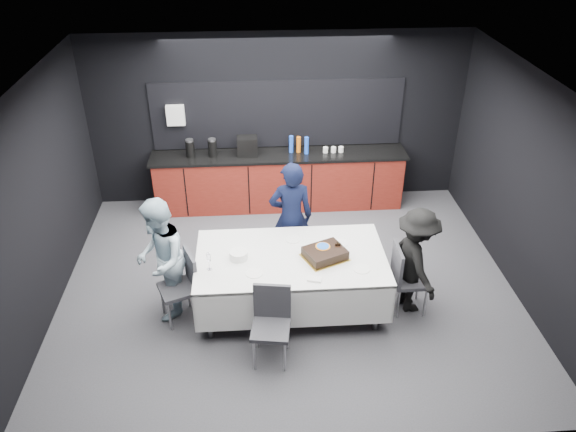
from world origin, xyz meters
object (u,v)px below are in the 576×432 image
object	(u,v)px
cake_assembly	(325,253)
champagne_flute	(209,258)
chair_near	(271,319)
plate_stack	(239,255)
person_center	(291,217)
chair_left	(183,282)
person_left	(160,260)
party_table	(291,265)
person_right	(415,261)
chair_right	(405,274)

from	to	relation	value
cake_assembly	champagne_flute	xyz separation A→B (m)	(-1.39, -0.14, 0.10)
chair_near	cake_assembly	bearing A→B (deg)	48.43
plate_stack	person_center	bearing A→B (deg)	50.41
plate_stack	chair_near	bearing A→B (deg)	-67.02
chair_left	cake_assembly	bearing A→B (deg)	1.32
champagne_flute	chair_near	world-z (taller)	champagne_flute
person_left	chair_near	bearing A→B (deg)	54.13
party_table	plate_stack	bearing A→B (deg)	-179.84
person_left	person_right	size ratio (longest dim) A/B	1.12
plate_stack	person_right	world-z (taller)	person_right
party_table	person_center	xyz separation A→B (m)	(0.06, 0.84, 0.17)
plate_stack	champagne_flute	distance (m)	0.41
chair_near	person_center	distance (m)	1.74
chair_left	chair_near	xyz separation A→B (m)	(1.04, -0.74, 0.00)
chair_left	person_right	distance (m)	2.85
cake_assembly	person_right	world-z (taller)	person_right
chair_right	person_right	distance (m)	0.22
chair_left	champagne_flute	bearing A→B (deg)	-16.07
champagne_flute	chair_near	xyz separation A→B (m)	(0.70, -0.64, -0.40)
person_left	person_right	bearing A→B (deg)	85.05
chair_right	person_center	xyz separation A→B (m)	(-1.34, 0.99, 0.28)
cake_assembly	plate_stack	bearing A→B (deg)	176.84
plate_stack	chair_left	size ratio (longest dim) A/B	0.24
chair_near	person_right	distance (m)	1.95
chair_near	person_left	world-z (taller)	person_left
cake_assembly	person_right	xyz separation A→B (m)	(1.11, -0.05, -0.13)
cake_assembly	chair_near	xyz separation A→B (m)	(-0.69, -0.78, -0.31)
plate_stack	chair_near	world-z (taller)	chair_near
party_table	chair_left	distance (m)	1.33
cake_assembly	person_right	bearing A→B (deg)	-2.47
champagne_flute	cake_assembly	bearing A→B (deg)	5.68
person_right	party_table	bearing A→B (deg)	75.29
cake_assembly	person_left	distance (m)	1.99
person_center	person_left	xyz separation A→B (m)	(-1.64, -0.83, -0.02)
plate_stack	person_right	distance (m)	2.16
person_left	person_right	xyz separation A→B (m)	(3.10, -0.12, -0.09)
plate_stack	champagne_flute	bearing A→B (deg)	-150.49
cake_assembly	champagne_flute	size ratio (longest dim) A/B	2.77
party_table	person_center	world-z (taller)	person_center
chair_right	chair_near	world-z (taller)	same
chair_near	person_right	world-z (taller)	person_right
chair_near	person_center	xyz separation A→B (m)	(0.34, 1.68, 0.28)
person_left	chair_left	bearing A→B (deg)	64.64
person_right	chair_left	bearing A→B (deg)	79.16
plate_stack	person_left	xyz separation A→B (m)	(-0.94, 0.01, -0.03)
chair_near	champagne_flute	bearing A→B (deg)	137.57
champagne_flute	party_table	bearing A→B (deg)	11.40
cake_assembly	person_left	bearing A→B (deg)	178.06
chair_left	person_left	bearing A→B (deg)	157.46
party_table	cake_assembly	xyz separation A→B (m)	(0.41, -0.06, 0.20)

